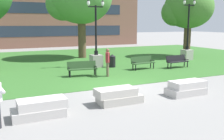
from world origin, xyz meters
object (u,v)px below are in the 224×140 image
(concrete_block_right, at_px, (187,88))
(park_bench_far_left, at_px, (177,61))
(lamp_post_right, at_px, (96,54))
(concrete_block_center, at_px, (40,108))
(lamp_post_center, at_px, (187,48))
(concrete_block_left, at_px, (118,96))
(trash_bin, at_px, (112,61))
(park_bench_near_right, at_px, (82,68))
(park_bench_near_left, at_px, (143,62))
(person_bystander_near_lawn, at_px, (108,61))

(concrete_block_right, relative_size, park_bench_far_left, 1.00)
(lamp_post_right, bearing_deg, concrete_block_right, -84.43)
(concrete_block_center, relative_size, lamp_post_center, 0.36)
(concrete_block_left, xyz_separation_m, lamp_post_center, (11.36, 8.87, 0.77))
(park_bench_far_left, relative_size, trash_bin, 1.91)
(park_bench_far_left, height_order, lamp_post_center, lamp_post_center)
(concrete_block_left, bearing_deg, concrete_block_center, -175.24)
(trash_bin, bearing_deg, park_bench_near_right, -144.95)
(concrete_block_left, distance_m, concrete_block_right, 3.45)
(trash_bin, bearing_deg, park_bench_far_left, -27.84)
(park_bench_far_left, xyz_separation_m, lamp_post_right, (-5.22, 2.85, 0.48))
(concrete_block_left, height_order, park_bench_near_left, park_bench_near_left)
(concrete_block_center, distance_m, person_bystander_near_lawn, 7.43)
(person_bystander_near_lawn, bearing_deg, trash_bin, 59.69)
(park_bench_near_right, height_order, lamp_post_right, lamp_post_right)
(park_bench_near_left, height_order, park_bench_far_left, same)
(concrete_block_center, height_order, lamp_post_right, lamp_post_right)
(lamp_post_right, xyz_separation_m, person_bystander_near_lawn, (-0.69, -3.57, -0.03))
(concrete_block_right, height_order, trash_bin, trash_bin)
(concrete_block_left, height_order, lamp_post_right, lamp_post_right)
(concrete_block_center, distance_m, trash_bin, 10.75)
(concrete_block_center, distance_m, park_bench_near_right, 7.19)
(trash_bin, distance_m, person_bystander_near_lawn, 3.44)
(concrete_block_left, xyz_separation_m, person_bystander_near_lawn, (1.89, 5.14, 0.68))
(park_bench_far_left, relative_size, person_bystander_near_lawn, 1.07)
(person_bystander_near_lawn, bearing_deg, concrete_block_center, -133.06)
(concrete_block_left, bearing_deg, concrete_block_right, -2.93)
(lamp_post_right, bearing_deg, concrete_block_center, -122.64)
(concrete_block_center, relative_size, lamp_post_right, 0.38)
(concrete_block_center, height_order, concrete_block_right, same)
(concrete_block_right, bearing_deg, concrete_block_center, -179.24)
(concrete_block_left, height_order, concrete_block_right, same)
(concrete_block_center, xyz_separation_m, trash_bin, (6.77, 8.35, 0.20))
(park_bench_near_left, height_order, park_bench_near_right, same)
(lamp_post_center, bearing_deg, park_bench_far_left, -139.77)
(park_bench_far_left, xyz_separation_m, lamp_post_center, (3.56, 3.01, 0.54))
(concrete_block_center, bearing_deg, concrete_block_right, 0.76)
(park_bench_near_left, distance_m, lamp_post_center, 6.66)
(lamp_post_center, distance_m, trash_bin, 7.82)
(concrete_block_center, bearing_deg, lamp_post_right, 57.36)
(park_bench_far_left, distance_m, person_bystander_near_lawn, 5.98)
(concrete_block_center, xyz_separation_m, park_bench_near_right, (3.68, 6.17, 0.23))
(concrete_block_center, bearing_deg, trash_bin, 50.95)
(park_bench_near_left, bearing_deg, concrete_block_left, -128.96)
(lamp_post_center, bearing_deg, concrete_block_center, -147.84)
(park_bench_far_left, bearing_deg, park_bench_near_left, 167.96)
(concrete_block_center, bearing_deg, park_bench_near_right, 59.24)
(park_bench_near_left, height_order, person_bystander_near_lawn, person_bystander_near_lawn)
(concrete_block_right, distance_m, park_bench_far_left, 7.45)
(concrete_block_right, bearing_deg, park_bench_near_right, 115.77)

